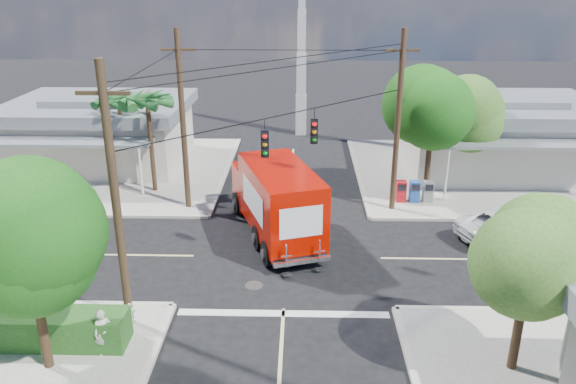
{
  "coord_description": "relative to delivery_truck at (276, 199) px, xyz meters",
  "views": [
    {
      "loc": [
        0.61,
        -21.29,
        11.16
      ],
      "look_at": [
        0.0,
        2.0,
        2.2
      ],
      "focal_mm": 35.0,
      "sensor_mm": 36.0,
      "label": 1
    }
  ],
  "objects": [
    {
      "name": "building_nw",
      "position": [
        -11.45,
        10.27,
        0.46
      ],
      "size": [
        10.8,
        10.2,
        4.3
      ],
      "color": "beige",
      "rests_on": "sidewalk_nw"
    },
    {
      "name": "building_ne",
      "position": [
        13.05,
        9.78,
        0.56
      ],
      "size": [
        11.8,
        10.2,
        4.5
      ],
      "color": "silver",
      "rests_on": "sidewalk_ne"
    },
    {
      "name": "picket_fence",
      "position": [
        -7.25,
        -7.79,
        -1.08
      ],
      "size": [
        5.94,
        0.06,
        1.0
      ],
      "color": "silver",
      "rests_on": "sidewalk_sw"
    },
    {
      "name": "vending_boxes",
      "position": [
        7.05,
        4.01,
        -1.07
      ],
      "size": [
        1.9,
        0.5,
        1.1
      ],
      "color": "#B60F19",
      "rests_on": "sidewalk_ne"
    },
    {
      "name": "ground",
      "position": [
        0.55,
        -2.19,
        -1.76
      ],
      "size": [
        120.0,
        120.0,
        0.0
      ],
      "primitive_type": "plane",
      "color": "black",
      "rests_on": "ground"
    },
    {
      "name": "road_markings",
      "position": [
        0.55,
        -3.66,
        -1.76
      ],
      "size": [
        32.0,
        32.0,
        0.01
      ],
      "color": "beige",
      "rests_on": "ground"
    },
    {
      "name": "delivery_truck",
      "position": [
        0.0,
        0.0,
        0.0
      ],
      "size": [
        4.76,
        8.33,
        3.47
      ],
      "color": "black",
      "rests_on": "ground"
    },
    {
      "name": "palm_nw_front",
      "position": [
        -6.95,
        5.31,
        3.28
      ],
      "size": [
        3.01,
        3.08,
        5.59
      ],
      "color": "#422D1C",
      "rests_on": "sidewalk_nw"
    },
    {
      "name": "utility_poles",
      "position": [
        -1.03,
        -0.59,
        2.91
      ],
      "size": [
        12.0,
        10.68,
        9.0
      ],
      "color": "#473321",
      "rests_on": "ground"
    },
    {
      "name": "pedestrian",
      "position": [
        -4.91,
        -9.08,
        -0.84
      ],
      "size": [
        0.67,
        0.59,
        1.55
      ],
      "primitive_type": "imported",
      "rotation": [
        0.0,
        0.0,
        0.48
      ],
      "color": "beige",
      "rests_on": "sidewalk_sw"
    },
    {
      "name": "radio_tower",
      "position": [
        1.05,
        17.81,
        3.88
      ],
      "size": [
        0.8,
        0.8,
        17.0
      ],
      "color": "silver",
      "rests_on": "ground"
    },
    {
      "name": "tree_ne_back",
      "position": [
        10.36,
        6.77,
        2.43
      ],
      "size": [
        3.77,
        3.66,
        5.82
      ],
      "color": "#422D1C",
      "rests_on": "sidewalk_ne"
    },
    {
      "name": "tree_ne_front",
      "position": [
        7.76,
        4.57,
        3.01
      ],
      "size": [
        4.21,
        4.14,
        6.66
      ],
      "color": "#422D1C",
      "rests_on": "sidewalk_ne"
    },
    {
      "name": "parked_car",
      "position": [
        10.57,
        -0.21,
        -1.07
      ],
      "size": [
        5.43,
        3.84,
        1.38
      ],
      "primitive_type": "imported",
      "rotation": [
        0.0,
        0.0,
        1.92
      ],
      "color": "silver",
      "rests_on": "ground"
    },
    {
      "name": "sidewalk_ne",
      "position": [
        11.43,
        8.69,
        -1.69
      ],
      "size": [
        14.12,
        14.12,
        0.14
      ],
      "color": "gray",
      "rests_on": "ground"
    },
    {
      "name": "palm_nw_back",
      "position": [
        -8.95,
        6.81,
        2.91
      ],
      "size": [
        3.01,
        3.08,
        5.19
      ],
      "color": "#422D1C",
      "rests_on": "sidewalk_nw"
    },
    {
      "name": "hedge_sw",
      "position": [
        -7.45,
        -8.59,
        -1.07
      ],
      "size": [
        6.2,
        1.2,
        1.1
      ],
      "primitive_type": "cube",
      "color": "#124512",
      "rests_on": "sidewalk_sw"
    },
    {
      "name": "tree_se",
      "position": [
        7.56,
        -9.43,
        2.28
      ],
      "size": [
        3.67,
        3.54,
        5.62
      ],
      "color": "#422D1C",
      "rests_on": "sidewalk_se"
    },
    {
      "name": "tree_sw_front",
      "position": [
        -6.44,
        -9.73,
        2.57
      ],
      "size": [
        3.88,
        3.78,
        6.03
      ],
      "color": "#422D1C",
      "rests_on": "sidewalk_sw"
    },
    {
      "name": "sidewalk_nw",
      "position": [
        -10.33,
        8.69,
        -1.69
      ],
      "size": [
        14.12,
        14.12,
        0.14
      ],
      "color": "gray",
      "rests_on": "ground"
    }
  ]
}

